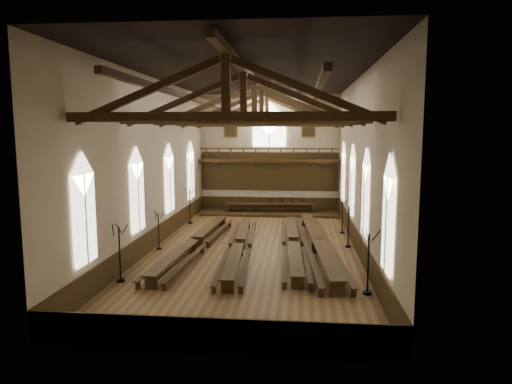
# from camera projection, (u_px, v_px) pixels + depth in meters

# --- Properties ---
(ground) EXTENTS (26.00, 26.00, 0.00)m
(ground) POSITION_uv_depth(u_px,v_px,m) (254.00, 249.00, 26.96)
(ground) COLOR brown
(ground) RESTS_ON ground
(room_walls) EXTENTS (26.00, 26.00, 26.00)m
(room_walls) POSITION_uv_depth(u_px,v_px,m) (254.00, 139.00, 26.10)
(room_walls) COLOR #BBA68D
(room_walls) RESTS_ON ground
(wainscot_band) EXTENTS (12.00, 26.00, 1.20)m
(wainscot_band) POSITION_uv_depth(u_px,v_px,m) (254.00, 239.00, 26.88)
(wainscot_band) COLOR #382710
(wainscot_band) RESTS_ON ground
(side_windows) EXTENTS (11.85, 19.80, 4.50)m
(side_windows) POSITION_uv_depth(u_px,v_px,m) (254.00, 186.00, 26.46)
(side_windows) COLOR white
(side_windows) RESTS_ON room_walls
(end_window) EXTENTS (2.80, 0.12, 3.80)m
(end_window) POSITION_uv_depth(u_px,v_px,m) (269.00, 127.00, 38.72)
(end_window) COLOR white
(end_window) RESTS_ON room_walls
(minstrels_gallery) EXTENTS (11.80, 1.24, 3.70)m
(minstrels_gallery) POSITION_uv_depth(u_px,v_px,m) (269.00, 166.00, 38.93)
(minstrels_gallery) COLOR #392612
(minstrels_gallery) RESTS_ON room_walls
(portraits) EXTENTS (7.75, 0.09, 1.45)m
(portraits) POSITION_uv_depth(u_px,v_px,m) (269.00, 129.00, 38.74)
(portraits) COLOR brown
(portraits) RESTS_ON room_walls
(roof_trusses) EXTENTS (11.70, 25.70, 2.80)m
(roof_trusses) POSITION_uv_depth(u_px,v_px,m) (254.00, 108.00, 25.87)
(roof_trusses) COLOR #392612
(roof_trusses) RESTS_ON room_walls
(refectory_row_a) EXTENTS (1.86, 14.22, 0.72)m
(refectory_row_a) POSITION_uv_depth(u_px,v_px,m) (195.00, 241.00, 26.52)
(refectory_row_a) COLOR #392612
(refectory_row_a) RESTS_ON ground
(refectory_row_b) EXTENTS (1.77, 13.94, 0.69)m
(refectory_row_b) POSITION_uv_depth(u_px,v_px,m) (239.00, 244.00, 25.99)
(refectory_row_b) COLOR #392612
(refectory_row_b) RESTS_ON ground
(refectory_row_c) EXTENTS (1.64, 13.83, 0.68)m
(refectory_row_c) POSITION_uv_depth(u_px,v_px,m) (293.00, 242.00, 26.45)
(refectory_row_c) COLOR #392612
(refectory_row_c) RESTS_ON ground
(refectory_row_d) EXTENTS (2.22, 15.10, 0.81)m
(refectory_row_d) POSITION_uv_depth(u_px,v_px,m) (318.00, 242.00, 26.10)
(refectory_row_d) COLOR #392612
(refectory_row_d) RESTS_ON ground
(dais) EXTENTS (11.40, 3.10, 0.21)m
(dais) POSITION_uv_depth(u_px,v_px,m) (270.00, 213.00, 38.17)
(dais) COLOR #382710
(dais) RESTS_ON ground
(high_table) EXTENTS (7.53, 1.39, 0.70)m
(high_table) POSITION_uv_depth(u_px,v_px,m) (270.00, 205.00, 38.08)
(high_table) COLOR #392612
(high_table) RESTS_ON dais
(high_chairs) EXTENTS (6.82, 0.52, 1.08)m
(high_chairs) POSITION_uv_depth(u_px,v_px,m) (271.00, 203.00, 38.81)
(high_chairs) COLOR #392612
(high_chairs) RESTS_ON dais
(candelabrum_left_near) EXTENTS (0.75, 0.84, 2.73)m
(candelabrum_left_near) POSITION_uv_depth(u_px,v_px,m) (120.00, 264.00, 20.92)
(candelabrum_left_near) COLOR black
(candelabrum_left_near) RESTS_ON ground
(candelabrum_left_mid) EXTENTS (0.68, 0.68, 2.30)m
(candelabrum_left_mid) POSITION_uv_depth(u_px,v_px,m) (159.00, 238.00, 26.65)
(candelabrum_left_mid) COLOR black
(candelabrum_left_mid) RESTS_ON ground
(candelabrum_left_far) EXTENTS (0.82, 0.76, 2.70)m
(candelabrum_left_far) POSITION_uv_depth(u_px,v_px,m) (190.00, 213.00, 34.21)
(candelabrum_left_far) COLOR black
(candelabrum_left_far) RESTS_ON ground
(candelabrum_right_near) EXTENTS (0.81, 0.85, 2.81)m
(candelabrum_right_near) POSITION_uv_depth(u_px,v_px,m) (368.00, 275.00, 19.33)
(candelabrum_right_near) COLOR black
(candelabrum_right_near) RESTS_ON ground
(candelabrum_right_mid) EXTENTS (0.79, 0.75, 2.61)m
(candelabrum_right_mid) POSITION_uv_depth(u_px,v_px,m) (348.00, 234.00, 27.20)
(candelabrum_right_mid) COLOR black
(candelabrum_right_mid) RESTS_ON ground
(candelabrum_right_far) EXTENTS (0.70, 0.75, 2.46)m
(candelabrum_right_far) POSITION_uv_depth(u_px,v_px,m) (342.00, 222.00, 30.94)
(candelabrum_right_far) COLOR black
(candelabrum_right_far) RESTS_ON ground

